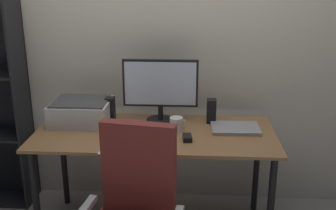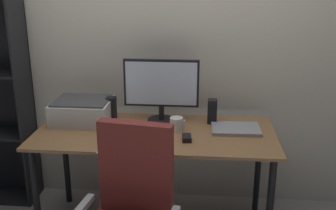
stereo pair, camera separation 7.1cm
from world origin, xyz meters
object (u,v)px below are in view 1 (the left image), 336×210
object	(u,v)px
keyboard	(148,140)
mouse	(187,138)
desk	(155,144)
monitor	(160,87)
coffee_mug	(176,124)
printer	(81,111)
speaker_right	(211,111)
speaker_left	(110,109)
laptop	(235,128)

from	to	relation	value
keyboard	mouse	xyz separation A→B (m)	(0.24, 0.03, 0.01)
desk	monitor	bearing A→B (deg)	84.15
coffee_mug	printer	bearing A→B (deg)	169.35
coffee_mug	speaker_right	world-z (taller)	speaker_right
keyboard	printer	world-z (taller)	printer
monitor	desk	bearing A→B (deg)	-95.85
speaker_right	speaker_left	bearing A→B (deg)	180.00
keyboard	printer	xyz separation A→B (m)	(-0.50, 0.31, 0.07)
keyboard	printer	size ratio (longest dim) A/B	0.72
mouse	speaker_left	xyz separation A→B (m)	(-0.55, 0.33, 0.07)
desk	keyboard	xyz separation A→B (m)	(-0.03, -0.16, 0.09)
desk	mouse	world-z (taller)	mouse
desk	coffee_mug	size ratio (longest dim) A/B	15.49
keyboard	speaker_right	xyz separation A→B (m)	(0.41, 0.36, 0.08)
mouse	speaker_left	distance (m)	0.64
mouse	speaker_right	bearing A→B (deg)	58.20
speaker_left	monitor	bearing A→B (deg)	1.27
mouse	coffee_mug	bearing A→B (deg)	110.81
monitor	keyboard	distance (m)	0.44
speaker_left	speaker_right	xyz separation A→B (m)	(0.71, 0.00, 0.00)
laptop	speaker_left	bearing A→B (deg)	170.05
laptop	desk	bearing A→B (deg)	-173.92
monitor	speaker_right	distance (m)	0.39
laptop	keyboard	bearing A→B (deg)	-159.55
keyboard	laptop	xyz separation A→B (m)	(0.56, 0.23, 0.00)
desk	keyboard	world-z (taller)	keyboard
monitor	printer	world-z (taller)	monitor
coffee_mug	speaker_left	bearing A→B (deg)	159.68
laptop	speaker_left	size ratio (longest dim) A/B	1.88
speaker_left	printer	size ratio (longest dim) A/B	0.43
mouse	monitor	bearing A→B (deg)	114.54
monitor	mouse	bearing A→B (deg)	-59.93
speaker_right	printer	size ratio (longest dim) A/B	0.43
monitor	speaker_right	world-z (taller)	monitor
desk	speaker_right	bearing A→B (deg)	27.95
laptop	speaker_right	xyz separation A→B (m)	(-0.16, 0.13, 0.07)
monitor	keyboard	bearing A→B (deg)	-97.71
keyboard	mouse	distance (m)	0.25
speaker_left	speaker_right	bearing A→B (deg)	0.00
speaker_right	desk	bearing A→B (deg)	-152.05
keyboard	speaker_right	bearing A→B (deg)	40.14
mouse	speaker_right	size ratio (longest dim) A/B	0.56
coffee_mug	monitor	bearing A→B (deg)	122.95
desk	keyboard	distance (m)	0.18
desk	speaker_right	size ratio (longest dim) A/B	9.34
mouse	printer	bearing A→B (deg)	154.03
monitor	printer	xyz separation A→B (m)	(-0.55, -0.06, -0.17)
coffee_mug	speaker_left	xyz separation A→B (m)	(-0.48, 0.18, 0.04)
mouse	coffee_mug	distance (m)	0.17
keyboard	printer	bearing A→B (deg)	147.48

